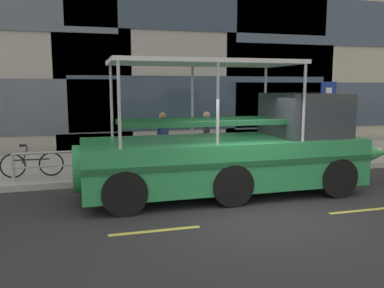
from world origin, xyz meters
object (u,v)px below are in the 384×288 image
Objects in this scene: parking_sign at (327,107)px; pedestrian_near_bow at (293,131)px; leaned_bicycle at (32,164)px; pedestrian_mid_right at (163,133)px; duck_tour_boat at (242,151)px; pedestrian_mid_left at (206,132)px.

pedestrian_near_bow is (-1.11, 0.31, -0.82)m from parking_sign.
pedestrian_near_bow is at bearing 164.28° from parking_sign.
leaned_bicycle is at bearing -179.65° from parking_sign.
parking_sign reaches higher than pedestrian_mid_right.
parking_sign is 5.12m from duck_tour_boat.
pedestrian_mid_left is at bearing -2.52° from pedestrian_mid_right.
pedestrian_mid_left is at bearing 89.26° from duck_tour_boat.
pedestrian_near_bow is 3.15m from pedestrian_mid_left.
pedestrian_mid_right is (-5.74, 0.67, -0.81)m from parking_sign.
pedestrian_mid_left is at bearing 6.84° from leaned_bicycle.
pedestrian_mid_right is at bearing 175.65° from pedestrian_near_bow.
parking_sign is 1.57× the size of pedestrian_mid_right.
duck_tour_boat is 3.60m from pedestrian_mid_right.
pedestrian_near_bow is (8.63, 0.37, 0.67)m from leaned_bicycle.
pedestrian_mid_right reaches higher than pedestrian_near_bow.
duck_tour_boat is at bearing -66.18° from pedestrian_mid_right.
parking_sign is 0.31× the size of duck_tour_boat.
leaned_bicycle is at bearing -177.53° from pedestrian_near_bow.
pedestrian_near_bow is (3.18, 2.94, 0.12)m from duck_tour_boat.
pedestrian_mid_left is (-4.25, 0.60, -0.81)m from parking_sign.
parking_sign is at bearing 0.35° from leaned_bicycle.
pedestrian_mid_left reaches higher than leaned_bicycle.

